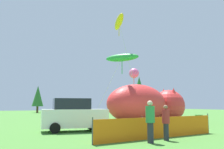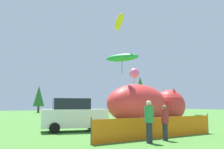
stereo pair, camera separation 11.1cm
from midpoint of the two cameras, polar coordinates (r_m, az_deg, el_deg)
name	(u,v)px [view 1 (the left image)]	position (r m, az deg, el deg)	size (l,w,h in m)	color
ground_plane	(147,129)	(17.14, 7.82, -12.24)	(120.00, 120.00, 0.00)	#477F33
parked_car	(74,115)	(15.54, -8.93, -9.18)	(4.10, 2.25, 1.99)	white
folding_chair	(199,121)	(17.96, 19.03, -9.93)	(0.73, 0.73, 0.94)	#267F33
inflatable_cat	(146,105)	(22.46, 7.67, -7.00)	(8.84, 4.54, 3.37)	red
safety_fence	(160,128)	(12.60, 10.71, -11.82)	(7.52, 1.09, 1.11)	orange
spectator_in_black_shirt	(166,121)	(11.79, 11.95, -10.35)	(0.35, 0.35, 1.60)	#2D2D38
spectator_in_red_shirt	(150,120)	(10.89, 8.44, -10.17)	(0.39, 0.39, 1.79)	#2D2D38
kite_pink_octopus	(134,73)	(24.73, 4.91, 0.27)	(1.35, 1.09, 5.21)	silver
kite_yellow_hero	(119,22)	(22.83, 1.48, 11.85)	(1.70, 3.70, 9.66)	silver
kite_green_fish	(122,58)	(19.82, 2.12, 3.83)	(3.07, 3.16, 5.65)	silver
horizon_tree_west	(139,90)	(54.41, 6.19, -3.59)	(3.23, 3.23, 7.72)	brown
horizon_tree_mid	(38,96)	(53.13, -16.66, -4.75)	(2.29, 2.29, 5.47)	brown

